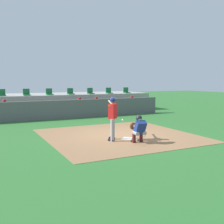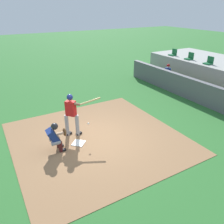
{
  "view_description": "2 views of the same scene",
  "coord_description": "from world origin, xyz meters",
  "px_view_note": "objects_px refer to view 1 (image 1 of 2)",
  "views": [
    {
      "loc": [
        -5.73,
        -10.77,
        2.49
      ],
      "look_at": [
        0.0,
        0.7,
        1.0
      ],
      "focal_mm": 44.13,
      "sensor_mm": 36.0,
      "label": 1
    },
    {
      "loc": [
        7.08,
        -3.41,
        4.86
      ],
      "look_at": [
        0.0,
        0.7,
        1.0
      ],
      "focal_mm": 36.35,
      "sensor_mm": 36.0,
      "label": 2
    }
  ],
  "objects_px": {
    "dugout_player_0": "(5,110)",
    "stadium_seat_7": "(126,92)",
    "dugout_player_1": "(80,106)",
    "dugout_player_2": "(97,105)",
    "stadium_seat_2": "(27,94)",
    "stadium_seat_4": "(71,93)",
    "batter_at_plate": "(113,116)",
    "stadium_seat_6": "(109,92)",
    "stadium_seat_3": "(49,93)",
    "home_plate": "(128,138)",
    "catcher_crouched": "(139,128)",
    "dugout_player_3": "(133,104)",
    "stadium_seat_1": "(2,94)",
    "stadium_seat_5": "(90,92)"
  },
  "relations": [
    {
      "from": "dugout_player_2",
      "to": "stadium_seat_2",
      "type": "distance_m",
      "value": 5.05
    },
    {
      "from": "catcher_crouched",
      "to": "dugout_player_0",
      "type": "height_order",
      "value": "dugout_player_0"
    },
    {
      "from": "catcher_crouched",
      "to": "dugout_player_1",
      "type": "distance_m",
      "value": 9.03
    },
    {
      "from": "batter_at_plate",
      "to": "stadium_seat_6",
      "type": "relative_size",
      "value": 3.76
    },
    {
      "from": "dugout_player_2",
      "to": "stadium_seat_4",
      "type": "height_order",
      "value": "stadium_seat_4"
    },
    {
      "from": "stadium_seat_2",
      "to": "stadium_seat_7",
      "type": "relative_size",
      "value": 1.0
    },
    {
      "from": "catcher_crouched",
      "to": "stadium_seat_1",
      "type": "distance_m",
      "value": 11.78
    },
    {
      "from": "stadium_seat_3",
      "to": "stadium_seat_1",
      "type": "bearing_deg",
      "value": 180.0
    },
    {
      "from": "stadium_seat_3",
      "to": "stadium_seat_6",
      "type": "bearing_deg",
      "value": 0.0
    },
    {
      "from": "dugout_player_1",
      "to": "stadium_seat_6",
      "type": "distance_m",
      "value": 3.91
    },
    {
      "from": "dugout_player_0",
      "to": "dugout_player_3",
      "type": "distance_m",
      "value": 9.19
    },
    {
      "from": "dugout_player_1",
      "to": "dugout_player_0",
      "type": "bearing_deg",
      "value": 180.0
    },
    {
      "from": "dugout_player_0",
      "to": "stadium_seat_7",
      "type": "distance_m",
      "value": 10.04
    },
    {
      "from": "home_plate",
      "to": "stadium_seat_6",
      "type": "xyz_separation_m",
      "value": [
        4.06,
        10.18,
        1.51
      ]
    },
    {
      "from": "dugout_player_1",
      "to": "dugout_player_2",
      "type": "relative_size",
      "value": 1.0
    },
    {
      "from": "stadium_seat_2",
      "to": "stadium_seat_4",
      "type": "height_order",
      "value": "same"
    },
    {
      "from": "batter_at_plate",
      "to": "dugout_player_1",
      "type": "distance_m",
      "value": 8.23
    },
    {
      "from": "stadium_seat_4",
      "to": "stadium_seat_7",
      "type": "relative_size",
      "value": 1.0
    },
    {
      "from": "batter_at_plate",
      "to": "stadium_seat_3",
      "type": "xyz_separation_m",
      "value": [
        -0.12,
        10.11,
        0.5
      ]
    },
    {
      "from": "dugout_player_1",
      "to": "stadium_seat_6",
      "type": "relative_size",
      "value": 2.71
    },
    {
      "from": "dugout_player_3",
      "to": "batter_at_plate",
      "type": "bearing_deg",
      "value": -125.57
    },
    {
      "from": "stadium_seat_2",
      "to": "stadium_seat_3",
      "type": "relative_size",
      "value": 1.0
    },
    {
      "from": "stadium_seat_3",
      "to": "home_plate",
      "type": "bearing_deg",
      "value": -85.44
    },
    {
      "from": "stadium_seat_4",
      "to": "home_plate",
      "type": "bearing_deg",
      "value": -94.56
    },
    {
      "from": "batter_at_plate",
      "to": "stadium_seat_5",
      "type": "distance_m",
      "value": 10.6
    },
    {
      "from": "stadium_seat_3",
      "to": "stadium_seat_7",
      "type": "bearing_deg",
      "value": 0.0
    },
    {
      "from": "catcher_crouched",
      "to": "dugout_player_1",
      "type": "xyz_separation_m",
      "value": [
        0.83,
        8.99,
        0.07
      ]
    },
    {
      "from": "stadium_seat_1",
      "to": "stadium_seat_2",
      "type": "relative_size",
      "value": 1.0
    },
    {
      "from": "batter_at_plate",
      "to": "stadium_seat_2",
      "type": "height_order",
      "value": "stadium_seat_2"
    },
    {
      "from": "home_plate",
      "to": "dugout_player_1",
      "type": "relative_size",
      "value": 0.34
    },
    {
      "from": "home_plate",
      "to": "stadium_seat_3",
      "type": "relative_size",
      "value": 0.92
    },
    {
      "from": "catcher_crouched",
      "to": "dugout_player_0",
      "type": "relative_size",
      "value": 1.29
    },
    {
      "from": "stadium_seat_1",
      "to": "stadium_seat_7",
      "type": "distance_m",
      "value": 9.75
    },
    {
      "from": "home_plate",
      "to": "dugout_player_3",
      "type": "relative_size",
      "value": 0.34
    },
    {
      "from": "catcher_crouched",
      "to": "dugout_player_1",
      "type": "bearing_deg",
      "value": 84.69
    },
    {
      "from": "batter_at_plate",
      "to": "catcher_crouched",
      "type": "height_order",
      "value": "batter_at_plate"
    },
    {
      "from": "stadium_seat_1",
      "to": "stadium_seat_3",
      "type": "distance_m",
      "value": 3.25
    },
    {
      "from": "stadium_seat_2",
      "to": "batter_at_plate",
      "type": "bearing_deg",
      "value": -80.19
    },
    {
      "from": "stadium_seat_7",
      "to": "home_plate",
      "type": "bearing_deg",
      "value": -119.19
    },
    {
      "from": "batter_at_plate",
      "to": "dugout_player_1",
      "type": "height_order",
      "value": "batter_at_plate"
    },
    {
      "from": "batter_at_plate",
      "to": "stadium_seat_7",
      "type": "height_order",
      "value": "stadium_seat_7"
    },
    {
      "from": "dugout_player_1",
      "to": "stadium_seat_6",
      "type": "bearing_deg",
      "value": 32.27
    },
    {
      "from": "home_plate",
      "to": "stadium_seat_4",
      "type": "height_order",
      "value": "stadium_seat_4"
    },
    {
      "from": "dugout_player_3",
      "to": "stadium_seat_5",
      "type": "bearing_deg",
      "value": 142.48
    },
    {
      "from": "stadium_seat_2",
      "to": "home_plate",
      "type": "bearing_deg",
      "value": -76.53
    },
    {
      "from": "dugout_player_2",
      "to": "dugout_player_3",
      "type": "relative_size",
      "value": 1.0
    },
    {
      "from": "stadium_seat_3",
      "to": "stadium_seat_6",
      "type": "relative_size",
      "value": 1.0
    },
    {
      "from": "home_plate",
      "to": "dugout_player_0",
      "type": "relative_size",
      "value": 0.34
    },
    {
      "from": "dugout_player_0",
      "to": "stadium_seat_3",
      "type": "bearing_deg",
      "value": 31.71
    },
    {
      "from": "stadium_seat_1",
      "to": "stadium_seat_6",
      "type": "bearing_deg",
      "value": 0.0
    }
  ]
}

